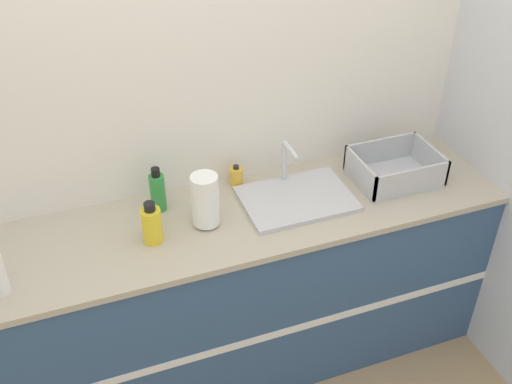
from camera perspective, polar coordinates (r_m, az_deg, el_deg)
The scene contains 9 objects.
wall_back at distance 2.58m, azimuth -5.54°, elevation 8.44°, with size 4.87×0.06×2.60m.
wall_right at distance 2.89m, azimuth 21.57°, elevation 9.15°, with size 0.06×2.57×2.60m.
counter_cabinet at distance 2.83m, azimuth -2.82°, elevation -9.79°, with size 2.49×0.59×0.91m.
sink at distance 2.62m, azimuth 3.86°, elevation -0.43°, with size 0.48×0.34×0.22m.
paper_towel_roll at distance 2.43m, azimuth -4.85°, elevation -0.81°, with size 0.11×0.11×0.24m.
dish_rack at distance 2.81m, azimuth 13.06°, elevation 2.04°, with size 0.37×0.29×0.14m.
bottle_yellow at distance 2.39m, azimuth -9.90°, elevation -3.05°, with size 0.08×0.08×0.18m.
bottle_green at distance 2.56m, azimuth -9.34°, elevation 0.06°, with size 0.07×0.07×0.21m.
soap_dispenser at distance 2.70m, azimuth -1.90°, elevation 1.52°, with size 0.06×0.06×0.10m.
Camera 1 is at (-0.56, -1.63, 2.46)m, focal length 42.00 mm.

